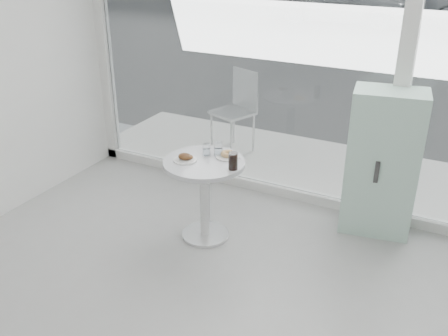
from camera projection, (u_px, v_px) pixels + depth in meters
The scene contains 11 objects.
storefront at pixel (315, 36), 4.59m from camera, with size 5.00×0.14×3.00m.
main_table at pixel (205, 183), 4.44m from camera, with size 0.72×0.72×0.77m.
patio_deck at pixel (319, 167), 5.98m from camera, with size 5.60×1.60×0.05m, color beige.
street at pixel (438, 23), 15.78m from camera, with size 40.00×24.00×0.00m, color #3D3D3D.
mint_cabinet at pixel (382, 163), 4.53m from camera, with size 0.69×0.52×1.36m.
patio_chair at pixel (238, 106), 6.19m from camera, with size 0.57×0.57×1.02m.
plate_fritter at pixel (185, 158), 4.34m from camera, with size 0.21×0.21×0.07m.
plate_donut at pixel (228, 155), 4.41m from camera, with size 0.22×0.22×0.05m.
water_tumbler_a at pixel (207, 150), 4.45m from camera, with size 0.07×0.07×0.11m.
water_tumbler_b at pixel (218, 150), 4.44m from camera, with size 0.07×0.07×0.12m.
cola_glass at pixel (233, 161), 4.16m from camera, with size 0.08×0.08×0.15m.
Camera 1 is at (1.48, -1.53, 2.57)m, focal length 40.00 mm.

